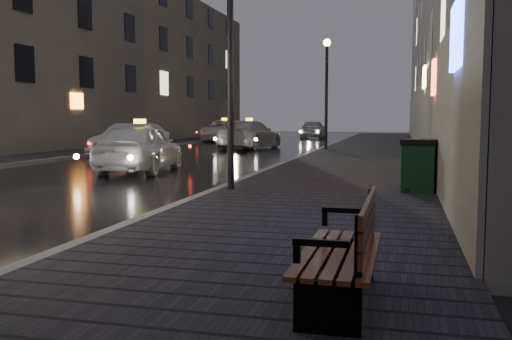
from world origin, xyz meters
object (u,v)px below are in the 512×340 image
at_px(lamp_far, 327,80).
at_px(bench, 348,250).
at_px(lamp_near, 230,32).
at_px(taxi_mid, 249,135).
at_px(taxi_near, 140,148).
at_px(car_left_mid, 130,141).
at_px(taxi_far, 224,131).
at_px(trash_bin, 420,165).
at_px(car_far, 313,130).

height_order(lamp_far, bench, lamp_far).
relative_size(lamp_near, taxi_mid, 1.02).
bearing_deg(taxi_near, car_left_mid, -67.80).
xyz_separation_m(lamp_far, taxi_far, (-8.42, 10.30, -2.75)).
height_order(taxi_mid, taxi_far, taxi_mid).
xyz_separation_m(trash_bin, taxi_mid, (-8.25, 16.94, 0.05)).
bearing_deg(taxi_near, taxi_far, -86.57).
bearing_deg(lamp_near, car_far, 95.40).
distance_m(bench, taxi_far, 35.27).
bearing_deg(taxi_far, taxi_near, -81.58).
distance_m(taxi_mid, taxi_far, 9.64).
xyz_separation_m(trash_bin, taxi_near, (-8.22, 3.78, 0.04)).
xyz_separation_m(bench, taxi_near, (-7.41, 11.45, 0.15)).
bearing_deg(car_left_mid, taxi_near, -57.61).
xyz_separation_m(bench, taxi_far, (-11.57, 33.32, 0.14)).
height_order(lamp_far, car_left_mid, lamp_far).
xyz_separation_m(taxi_near, taxi_mid, (-0.03, 13.15, 0.00)).
bearing_deg(taxi_near, taxi_mid, -97.20).
xyz_separation_m(taxi_mid, car_far, (1.28, 14.30, -0.03)).
height_order(car_left_mid, taxi_mid, taxi_mid).
height_order(lamp_near, bench, lamp_near).
relative_size(car_left_mid, car_far, 1.02).
bearing_deg(trash_bin, car_far, 112.53).
distance_m(lamp_near, trash_bin, 4.87).
xyz_separation_m(lamp_near, taxi_far, (-8.42, 26.30, -2.75)).
height_order(lamp_near, car_left_mid, lamp_near).
bearing_deg(car_left_mid, trash_bin, -36.34).
relative_size(trash_bin, car_left_mid, 0.25).
distance_m(lamp_far, taxi_far, 13.58).
bearing_deg(car_left_mid, bench, -55.28).
xyz_separation_m(taxi_near, car_far, (1.25, 27.46, -0.03)).
bearing_deg(bench, taxi_near, 123.35).
xyz_separation_m(bench, trash_bin, (0.80, 7.67, 0.11)).
relative_size(lamp_near, taxi_near, 1.20).
distance_m(bench, taxi_mid, 25.70).
distance_m(trash_bin, taxi_mid, 18.84).
bearing_deg(taxi_far, taxi_mid, -67.00).
xyz_separation_m(taxi_near, car_left_mid, (-3.07, 5.42, -0.04)).
xyz_separation_m(lamp_near, lamp_far, (0.00, 16.00, 0.00)).
height_order(lamp_near, car_far, lamp_near).
distance_m(lamp_near, taxi_near, 6.73).
xyz_separation_m(trash_bin, car_far, (-6.96, 31.24, 0.02)).
xyz_separation_m(taxi_near, taxi_far, (-4.16, 21.87, -0.01)).
distance_m(taxi_near, car_left_mid, 6.23).
distance_m(lamp_far, taxi_mid, 5.33).
distance_m(bench, car_left_mid, 19.87).
bearing_deg(trash_bin, car_left_mid, 150.77).
height_order(lamp_far, car_far, lamp_far).
bearing_deg(taxi_mid, car_far, -87.24).
bearing_deg(taxi_far, car_left_mid, -88.57).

